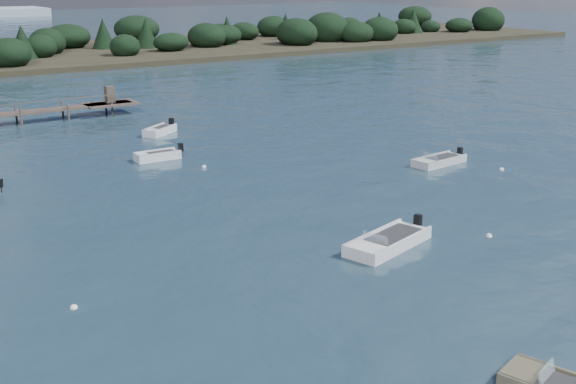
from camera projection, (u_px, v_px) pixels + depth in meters
ground at (34, 101)px, 77.41m from camera, size 400.00×400.00×0.00m
tender_far_grey_b at (160, 132)px, 61.26m from camera, size 3.64×3.00×1.30m
dinghy_mid_white_b at (439, 162)px, 51.62m from camera, size 4.72×2.02×1.16m
dinghy_mid_white_a at (388, 244)px, 35.96m from camera, size 5.67×3.23×1.30m
tender_far_white at (158, 157)px, 52.87m from camera, size 3.68×1.42×1.25m
buoy_b at (489, 236)px, 37.47m from camera, size 0.32×0.32×0.32m
buoy_c at (74, 308)px, 29.45m from camera, size 0.32×0.32×0.32m
buoy_d at (502, 170)px, 50.18m from camera, size 0.32×0.32×0.32m
buoy_e at (204, 167)px, 50.87m from camera, size 0.32×0.32×0.32m
far_headland at (116, 42)px, 121.93m from camera, size 190.00×40.00×5.80m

